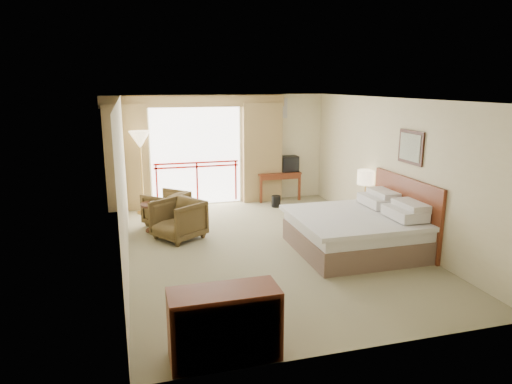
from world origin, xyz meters
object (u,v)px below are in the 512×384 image
object	(u,v)px
table_lamp	(366,178)
tv	(289,164)
wastebasket	(276,201)
dresser	(225,324)
desk	(277,178)
floor_lamp	(140,143)
bed	(357,230)
armchair_far	(167,224)
side_table	(154,212)
nightstand	(365,214)
armchair_near	(179,239)

from	to	relation	value
table_lamp	tv	distance (m)	2.71
wastebasket	dresser	world-z (taller)	dresser
table_lamp	desk	xyz separation A→B (m)	(-1.09, 2.65, -0.46)
floor_lamp	tv	bearing A→B (deg)	5.96
bed	dresser	world-z (taller)	bed
armchair_far	side_table	size ratio (longest dim) A/B	1.36
nightstand	side_table	distance (m)	4.42
armchair_near	dresser	world-z (taller)	dresser
wastebasket	dresser	distance (m)	6.40
desk	dresser	bearing A→B (deg)	-112.14
nightstand	tv	world-z (taller)	tv
side_table	tv	bearing A→B (deg)	27.32
nightstand	armchair_far	xyz separation A→B (m)	(-4.07, 1.20, -0.27)
wastebasket	armchair_far	distance (m)	2.81
wastebasket	floor_lamp	xyz separation A→B (m)	(-3.15, 0.31, 1.51)
wastebasket	floor_lamp	world-z (taller)	floor_lamp
desk	floor_lamp	distance (m)	3.61
side_table	nightstand	bearing A→B (deg)	-10.57
armchair_far	side_table	world-z (taller)	side_table
nightstand	dresser	xyz separation A→B (m)	(-3.85, -3.94, 0.14)
side_table	dresser	xyz separation A→B (m)	(0.49, -4.75, 0.00)
desk	armchair_near	bearing A→B (deg)	-138.06
table_lamp	floor_lamp	bearing A→B (deg)	153.96
side_table	table_lamp	bearing A→B (deg)	-9.93
armchair_far	floor_lamp	bearing A→B (deg)	-112.90
side_table	floor_lamp	xyz separation A→B (m)	(-0.17, 1.44, 1.25)
armchair_far	floor_lamp	distance (m)	2.01
dresser	armchair_far	bearing A→B (deg)	96.09
nightstand	desk	distance (m)	2.93
table_lamp	nightstand	bearing A→B (deg)	-90.00
armchair_near	nightstand	bearing A→B (deg)	52.48
tv	armchair_far	xyz separation A→B (m)	(-3.27, -1.45, -0.93)
nightstand	dresser	distance (m)	5.51
table_lamp	tv	bearing A→B (deg)	107.01
floor_lamp	bed	bearing A→B (deg)	-44.34
desk	wastebasket	bearing A→B (deg)	-108.96
table_lamp	dresser	size ratio (longest dim) A/B	0.53
table_lamp	floor_lamp	xyz separation A→B (m)	(-4.51, 2.20, 0.62)
armchair_far	armchair_near	distance (m)	1.01
table_lamp	side_table	xyz separation A→B (m)	(-4.34, 0.76, -0.63)
wastebasket	armchair_far	bearing A→B (deg)	-164.57
bed	tv	bearing A→B (deg)	88.79
armchair_near	desk	bearing A→B (deg)	96.92
side_table	floor_lamp	distance (m)	1.92
side_table	armchair_near	bearing A→B (deg)	-55.13
tv	armchair_near	size ratio (longest dim) A/B	0.53
wastebasket	armchair_near	bearing A→B (deg)	-145.73
bed	armchair_near	distance (m)	3.41
wastebasket	table_lamp	bearing A→B (deg)	-54.33
floor_lamp	side_table	bearing A→B (deg)	-83.22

